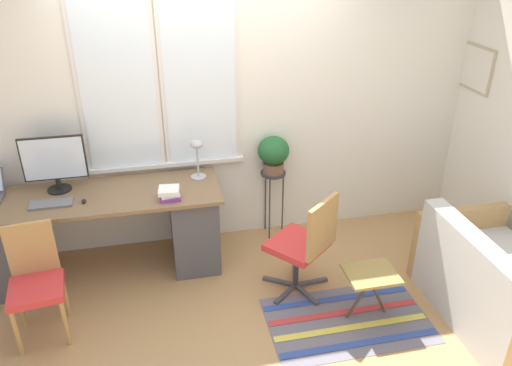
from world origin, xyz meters
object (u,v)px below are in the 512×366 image
Objects in this scene: keyboard at (51,204)px; mouse at (84,201)px; desk_chair_wooden at (35,280)px; plant_stand at (273,181)px; couch_loveseat at (499,290)px; potted_plant at (273,153)px; desk_lamp at (197,151)px; office_chair_swivel at (305,243)px; folding_stool at (371,277)px; book_stack at (169,193)px; monitor at (54,162)px.

mouse is (0.26, -0.02, 0.01)m from keyboard.
mouse is at bearing 51.93° from desk_chair_wooden.
desk_chair_wooden is 2.25m from plant_stand.
keyboard is 5.70× the size of mouse.
couch_loveseat is 2.00× the size of plant_stand.
couch_loveseat is 3.80× the size of potted_plant.
mouse is 1.03m from desk_lamp.
desk_chair_wooden is at bearing -147.72° from desk_lamp.
potted_plant reaches higher than office_chair_swivel.
desk_chair_wooden is 2.07m from office_chair_swivel.
folding_stool is (-0.96, 0.26, 0.09)m from couch_loveseat.
book_stack is 0.21× the size of desk_chair_wooden.
office_chair_swivel is at bearing -17.27° from mouse.
monitor is at bearing 66.09° from couch_loveseat.
office_chair_swivel is at bearing 135.57° from folding_stool.
office_chair_swivel is at bearing -46.42° from desk_lamp.
desk_chair_wooden is at bearing -154.83° from plant_stand.
monitor reaches higher than desk_chair_wooden.
monitor reaches higher than office_chair_swivel.
couch_loveseat is 0.99m from folding_stool.
office_chair_swivel reaches higher than mouse.
folding_stool is at bearing -30.81° from book_stack.
plant_stand is 1.63× the size of folding_stool.
mouse is 0.04× the size of couch_loveseat.
monitor is 0.56× the size of office_chair_swivel.
monitor is 2.78× the size of book_stack.
desk_lamp is at bearing 134.26° from folding_stool.
book_stack is 0.27× the size of plant_stand.
mouse is at bearing -51.04° from monitor.
mouse is 1.84m from office_chair_swivel.
folding_stool is at bearing -27.21° from monitor.
monitor is 0.36m from keyboard.
desk_lamp is 0.41× the size of desk_chair_wooden.
folding_stool is (2.48, -0.38, -0.09)m from desk_chair_wooden.
keyboard is (-0.03, -0.26, -0.25)m from monitor.
office_chair_swivel is (1.99, -0.56, -0.30)m from keyboard.
keyboard is at bearing 70.12° from couch_loveseat.
desk_chair_wooden is (-1.31, -0.83, -0.56)m from desk_lamp.
office_chair_swivel is 0.67× the size of couch_loveseat.
book_stack reaches higher than plant_stand.
desk_lamp reaches higher than plant_stand.
monitor reaches higher than book_stack.
book_stack is 0.44× the size of folding_stool.
desk_lamp is 0.99× the size of potted_plant.
desk_lamp reaches higher than couch_loveseat.
folding_stool is (0.45, -1.33, -0.52)m from potted_plant.
desk_chair_wooden reaches higher than couch_loveseat.
desk_chair_wooden is at bearing -39.35° from office_chair_swivel.
book_stack is 1.13m from plant_stand.
keyboard reaches higher than plant_stand.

